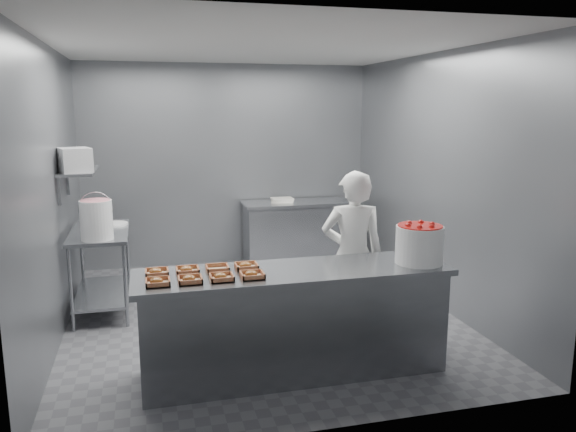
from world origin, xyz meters
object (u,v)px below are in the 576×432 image
object	(u,v)px
tray_6	(217,268)
appliance	(75,160)
tray_1	(190,279)
tray_2	(221,277)
back_counter	(296,233)
prep_table	(101,258)
tray_5	(187,270)
tray_4	(157,272)
strawberry_tub	(419,243)
glaze_bucket	(96,219)
worker	(352,255)
service_counter	(294,321)
tray_0	(157,282)
tray_7	(246,266)
tray_3	(252,275)

from	to	relation	value
tray_6	appliance	bearing A→B (deg)	127.43
tray_1	tray_2	distance (m)	0.24
back_counter	tray_6	bearing A→B (deg)	-115.85
prep_table	tray_6	bearing A→B (deg)	-60.33
tray_5	tray_2	bearing A→B (deg)	-46.94
tray_4	tray_6	distance (m)	0.48
tray_2	appliance	world-z (taller)	appliance
strawberry_tub	tray_2	bearing A→B (deg)	-178.19
tray_2	glaze_bucket	distance (m)	1.95
worker	service_counter	bearing A→B (deg)	50.99
prep_table	glaze_bucket	world-z (taller)	glaze_bucket
tray_1	tray_5	xyz separation A→B (m)	(0.00, 0.26, 0.00)
tray_0	tray_2	distance (m)	0.48
tray_2	glaze_bucket	size ratio (longest dim) A/B	0.39
tray_0	worker	distance (m)	1.98
tray_1	worker	bearing A→B (deg)	24.54
service_counter	tray_1	xyz separation A→B (m)	(-0.86, -0.13, 0.47)
tray_1	appliance	size ratio (longest dim) A/B	0.58
service_counter	prep_table	bearing A→B (deg)	130.24
tray_7	worker	bearing A→B (deg)	22.92
strawberry_tub	glaze_bucket	world-z (taller)	glaze_bucket
tray_7	appliance	size ratio (longest dim) A/B	0.58
tray_4	worker	xyz separation A→B (m)	(1.84, 0.47, -0.11)
tray_1	tray_4	world-z (taller)	same
service_counter	tray_5	bearing A→B (deg)	171.46
tray_3	tray_6	distance (m)	0.35
service_counter	tray_5	world-z (taller)	tray_5
tray_3	tray_7	xyz separation A→B (m)	(0.00, 0.26, 0.00)
service_counter	prep_table	world-z (taller)	same
tray_0	tray_4	world-z (taller)	same
back_counter	worker	world-z (taller)	worker
back_counter	appliance	xyz separation A→B (m)	(-2.72, -1.54, 1.23)
tray_6	tray_7	world-z (taller)	tray_7
tray_2	strawberry_tub	bearing A→B (deg)	1.81
tray_1	tray_3	world-z (taller)	same
tray_1	glaze_bucket	bearing A→B (deg)	115.36
appliance	tray_2	bearing A→B (deg)	-75.06
glaze_bucket	tray_3	bearing A→B (deg)	-52.60
tray_3	tray_0	bearing A→B (deg)	180.00
appliance	tray_6	bearing A→B (deg)	-70.92
tray_4	appliance	size ratio (longest dim) A/B	0.58
worker	back_counter	bearing A→B (deg)	-81.51
tray_5	tray_0	bearing A→B (deg)	-133.06
strawberry_tub	tray_7	bearing A→B (deg)	172.04
tray_1	tray_5	world-z (taller)	same
tray_4	glaze_bucket	xyz separation A→B (m)	(-0.54, 1.39, 0.19)
tray_1	tray_4	distance (m)	0.35
tray_5	appliance	distance (m)	2.00
tray_5	strawberry_tub	distance (m)	1.95
tray_0	tray_2	bearing A→B (deg)	0.00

